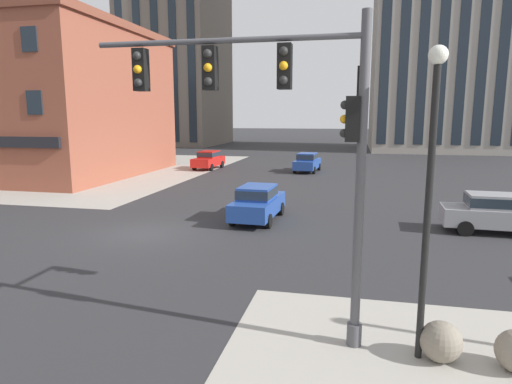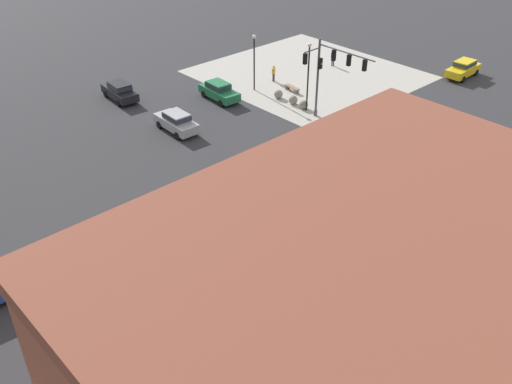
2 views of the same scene
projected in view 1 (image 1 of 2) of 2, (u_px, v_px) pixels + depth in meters
name	position (u px, v px, depth m)	size (l,w,h in m)	color
ground_plane	(144.00, 234.00, 18.73)	(320.00, 320.00, 0.00)	#2D2D30
sidewalk_far_corner	(48.00, 168.00, 42.25)	(32.00, 32.00, 0.02)	#A8A399
traffic_signal_main	(301.00, 126.00, 9.26)	(5.86, 2.09, 6.93)	#4C4C51
bollard_sphere_curb_a	(441.00, 342.00, 8.94)	(0.83, 0.83, 0.83)	gray
street_lamp_corner_near	(430.00, 174.00, 8.48)	(0.36, 0.36, 6.20)	black
car_main_northbound_near	(258.00, 201.00, 20.95)	(2.03, 4.47, 1.68)	#23479E
car_main_southbound_near	(307.00, 162.00, 39.31)	(2.17, 4.53, 1.68)	#23479E
car_main_mid	(496.00, 212.00, 18.67)	(4.47, 2.02, 1.68)	#99999E
car_cross_far	(209.00, 159.00, 41.49)	(2.10, 4.50, 1.68)	red
storefront_block_near_corner	(14.00, 102.00, 37.87)	(22.64, 17.41, 12.09)	brown
residential_tower_skyline_left	(176.00, 4.00, 74.40)	(14.88, 18.01, 47.06)	#70665B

